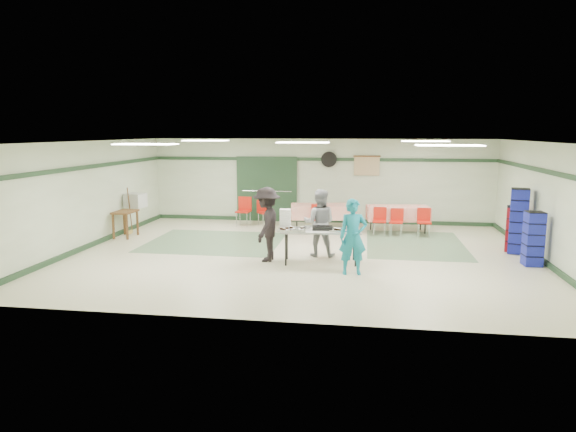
# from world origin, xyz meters

# --- Properties ---
(floor) EXTENTS (11.00, 11.00, 0.00)m
(floor) POSITION_xyz_m (0.00, 0.00, 0.00)
(floor) COLOR beige
(floor) RESTS_ON ground
(ceiling) EXTENTS (11.00, 11.00, 0.00)m
(ceiling) POSITION_xyz_m (0.00, 0.00, 2.70)
(ceiling) COLOR silver
(ceiling) RESTS_ON wall_back
(wall_back) EXTENTS (11.00, 0.00, 11.00)m
(wall_back) POSITION_xyz_m (0.00, 4.50, 1.35)
(wall_back) COLOR beige
(wall_back) RESTS_ON floor
(wall_front) EXTENTS (11.00, 0.00, 11.00)m
(wall_front) POSITION_xyz_m (0.00, -4.50, 1.35)
(wall_front) COLOR beige
(wall_front) RESTS_ON floor
(wall_left) EXTENTS (0.00, 9.00, 9.00)m
(wall_left) POSITION_xyz_m (-5.50, 0.00, 1.35)
(wall_left) COLOR beige
(wall_left) RESTS_ON floor
(wall_right) EXTENTS (0.00, 9.00, 9.00)m
(wall_right) POSITION_xyz_m (5.50, 0.00, 1.35)
(wall_right) COLOR beige
(wall_right) RESTS_ON floor
(trim_back) EXTENTS (11.00, 0.06, 0.10)m
(trim_back) POSITION_xyz_m (0.00, 4.47, 2.05)
(trim_back) COLOR #203B23
(trim_back) RESTS_ON wall_back
(baseboard_back) EXTENTS (11.00, 0.06, 0.12)m
(baseboard_back) POSITION_xyz_m (0.00, 4.47, 0.06)
(baseboard_back) COLOR #203B23
(baseboard_back) RESTS_ON floor
(trim_left) EXTENTS (0.06, 9.00, 0.10)m
(trim_left) POSITION_xyz_m (-5.47, 0.00, 2.05)
(trim_left) COLOR #203B23
(trim_left) RESTS_ON wall_back
(baseboard_left) EXTENTS (0.06, 9.00, 0.12)m
(baseboard_left) POSITION_xyz_m (-5.47, 0.00, 0.06)
(baseboard_left) COLOR #203B23
(baseboard_left) RESTS_ON floor
(trim_right) EXTENTS (0.06, 9.00, 0.10)m
(trim_right) POSITION_xyz_m (5.47, 0.00, 2.05)
(trim_right) COLOR #203B23
(trim_right) RESTS_ON wall_back
(baseboard_right) EXTENTS (0.06, 9.00, 0.12)m
(baseboard_right) POSITION_xyz_m (5.47, 0.00, 0.06)
(baseboard_right) COLOR #203B23
(baseboard_right) RESTS_ON floor
(green_patch_a) EXTENTS (3.50, 3.00, 0.01)m
(green_patch_a) POSITION_xyz_m (-2.50, 1.00, 0.00)
(green_patch_a) COLOR gray
(green_patch_a) RESTS_ON floor
(green_patch_b) EXTENTS (2.50, 3.50, 0.01)m
(green_patch_b) POSITION_xyz_m (2.80, 1.50, 0.00)
(green_patch_b) COLOR gray
(green_patch_b) RESTS_ON floor
(double_door_left) EXTENTS (0.90, 0.06, 2.10)m
(double_door_left) POSITION_xyz_m (-2.20, 4.44, 1.05)
(double_door_left) COLOR gray
(double_door_left) RESTS_ON floor
(double_door_right) EXTENTS (0.90, 0.06, 2.10)m
(double_door_right) POSITION_xyz_m (-1.25, 4.44, 1.05)
(double_door_right) COLOR gray
(double_door_right) RESTS_ON floor
(door_frame) EXTENTS (2.00, 0.03, 2.15)m
(door_frame) POSITION_xyz_m (-1.73, 4.42, 1.05)
(door_frame) COLOR #203B23
(door_frame) RESTS_ON floor
(wall_fan) EXTENTS (0.50, 0.10, 0.50)m
(wall_fan) POSITION_xyz_m (0.30, 4.44, 2.05)
(wall_fan) COLOR black
(wall_fan) RESTS_ON wall_back
(scroll_banner) EXTENTS (0.80, 0.02, 0.60)m
(scroll_banner) POSITION_xyz_m (1.50, 4.44, 1.85)
(scroll_banner) COLOR #CFB381
(scroll_banner) RESTS_ON wall_back
(serving_table) EXTENTS (1.84, 0.89, 0.76)m
(serving_table) POSITION_xyz_m (0.50, -0.77, 0.71)
(serving_table) COLOR #B8B7B2
(serving_table) RESTS_ON floor
(sheet_tray_right) EXTENTS (0.58, 0.46, 0.02)m
(sheet_tray_right) POSITION_xyz_m (0.98, -0.82, 0.77)
(sheet_tray_right) COLOR silver
(sheet_tray_right) RESTS_ON serving_table
(sheet_tray_mid) EXTENTS (0.57, 0.45, 0.02)m
(sheet_tray_mid) POSITION_xyz_m (0.37, -0.69, 0.77)
(sheet_tray_mid) COLOR silver
(sheet_tray_mid) RESTS_ON serving_table
(sheet_tray_left) EXTENTS (0.66, 0.52, 0.02)m
(sheet_tray_left) POSITION_xyz_m (-0.12, -0.94, 0.77)
(sheet_tray_left) COLOR silver
(sheet_tray_left) RESTS_ON serving_table
(baking_pan) EXTENTS (0.48, 0.33, 0.08)m
(baking_pan) POSITION_xyz_m (0.54, -0.75, 0.80)
(baking_pan) COLOR black
(baking_pan) RESTS_ON serving_table
(foam_box_stack) EXTENTS (0.26, 0.24, 0.44)m
(foam_box_stack) POSITION_xyz_m (-0.31, -0.74, 0.98)
(foam_box_stack) COLOR white
(foam_box_stack) RESTS_ON serving_table
(volunteer_teal) EXTENTS (0.63, 0.46, 1.58)m
(volunteer_teal) POSITION_xyz_m (1.24, -1.58, 0.79)
(volunteer_teal) COLOR teal
(volunteer_teal) RESTS_ON floor
(volunteer_grey) EXTENTS (0.79, 0.63, 1.60)m
(volunteer_grey) POSITION_xyz_m (0.41, -0.12, 0.80)
(volunteer_grey) COLOR gray
(volunteer_grey) RESTS_ON floor
(volunteer_dark) EXTENTS (0.67, 1.12, 1.70)m
(volunteer_dark) POSITION_xyz_m (-0.73, -0.75, 0.85)
(volunteer_dark) COLOR black
(volunteer_dark) RESTS_ON floor
(dining_table_a) EXTENTS (1.87, 1.00, 0.77)m
(dining_table_a) POSITION_xyz_m (2.44, 3.18, 0.57)
(dining_table_a) COLOR red
(dining_table_a) RESTS_ON floor
(dining_table_b) EXTENTS (2.01, 1.11, 0.77)m
(dining_table_b) POSITION_xyz_m (0.24, 3.18, 0.57)
(dining_table_b) COLOR red
(dining_table_b) RESTS_ON floor
(chair_a) EXTENTS (0.41, 0.42, 0.78)m
(chair_a) POSITION_xyz_m (2.37, 2.61, 0.47)
(chair_a) COLOR #AF110E
(chair_a) RESTS_ON floor
(chair_b) EXTENTS (0.39, 0.39, 0.80)m
(chair_b) POSITION_xyz_m (1.90, 2.61, 0.49)
(chair_b) COLOR #AF110E
(chair_b) RESTS_ON floor
(chair_c) EXTENTS (0.38, 0.38, 0.80)m
(chair_c) POSITION_xyz_m (3.13, 2.61, 0.49)
(chair_c) COLOR #AF110E
(chair_c) RESTS_ON floor
(chair_d) EXTENTS (0.48, 0.48, 0.85)m
(chair_d) POSITION_xyz_m (0.14, 2.61, 0.52)
(chair_d) COLOR #AF110E
(chair_d) RESTS_ON floor
(chair_loose_a) EXTENTS (0.53, 0.53, 0.81)m
(chair_loose_a) POSITION_xyz_m (-1.68, 3.64, 0.49)
(chair_loose_a) COLOR #AF110E
(chair_loose_a) RESTS_ON floor
(chair_loose_b) EXTENTS (0.46, 0.46, 0.91)m
(chair_loose_b) POSITION_xyz_m (-2.27, 3.47, 0.56)
(chair_loose_b) COLOR #AF110E
(chair_loose_b) RESTS_ON floor
(crate_stack_blue_a) EXTENTS (0.49, 0.49, 1.59)m
(crate_stack_blue_a) POSITION_xyz_m (5.15, 0.86, 0.80)
(crate_stack_blue_a) COLOR #1A249F
(crate_stack_blue_a) RESTS_ON floor
(crate_stack_red) EXTENTS (0.53, 0.53, 1.12)m
(crate_stack_red) POSITION_xyz_m (5.15, 1.08, 0.56)
(crate_stack_red) COLOR #A11018
(crate_stack_red) RESTS_ON floor
(crate_stack_blue_b) EXTENTS (0.39, 0.39, 1.21)m
(crate_stack_blue_b) POSITION_xyz_m (5.15, -0.33, 0.61)
(crate_stack_blue_b) COLOR #1A249F
(crate_stack_blue_b) RESTS_ON floor
(printer_table) EXTENTS (0.51, 0.78, 0.74)m
(printer_table) POSITION_xyz_m (-5.15, 1.26, 0.62)
(printer_table) COLOR brown
(printer_table) RESTS_ON floor
(office_printer) EXTENTS (0.59, 0.54, 0.41)m
(office_printer) POSITION_xyz_m (-5.15, 1.94, 0.95)
(office_printer) COLOR #B2B3AE
(office_printer) RESTS_ON printer_table
(broom) EXTENTS (0.08, 0.22, 1.33)m
(broom) POSITION_xyz_m (-5.23, 1.72, 0.69)
(broom) COLOR brown
(broom) RESTS_ON floor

